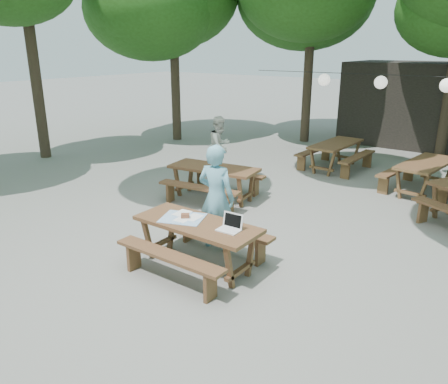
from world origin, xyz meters
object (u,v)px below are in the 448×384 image
woman (216,198)px  second_person (220,146)px  main_picnic_table (198,244)px  picnic_table_nw (214,182)px

woman → second_person: woman is taller
main_picnic_table → woman: size_ratio=1.10×
picnic_table_nw → second_person: size_ratio=1.32×
main_picnic_table → woman: woman is taller
main_picnic_table → second_person: bearing=122.6°
main_picnic_table → second_person: 5.24m
main_picnic_table → woman: 0.92m
main_picnic_table → picnic_table_nw: 3.25m
picnic_table_nw → second_person: 2.02m
main_picnic_table → second_person: second_person is taller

